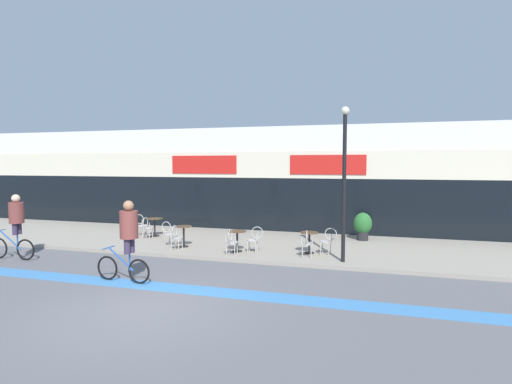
{
  "coord_description": "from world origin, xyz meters",
  "views": [
    {
      "loc": [
        4.69,
        -7.39,
        3.16
      ],
      "look_at": [
        0.78,
        6.17,
        2.16
      ],
      "focal_mm": 28.0,
      "sensor_mm": 36.0,
      "label": 1
    }
  ],
  "objects": [
    {
      "name": "ground_plane",
      "position": [
        0.0,
        0.0,
        0.0
      ],
      "size": [
        120.0,
        120.0,
        0.0
      ],
      "primitive_type": "plane",
      "color": "#5B5B60"
    },
    {
      "name": "sidewalk_slab",
      "position": [
        0.0,
        7.25,
        0.06
      ],
      "size": [
        40.0,
        5.5,
        0.12
      ],
      "primitive_type": "cube",
      "color": "gray",
      "rests_on": "ground"
    },
    {
      "name": "storefront_facade",
      "position": [
        0.0,
        11.96,
        2.41
      ],
      "size": [
        40.0,
        4.06,
        4.83
      ],
      "color": "silver",
      "rests_on": "ground"
    },
    {
      "name": "bike_lane_stripe",
      "position": [
        0.0,
        1.59,
        0.0
      ],
      "size": [
        36.0,
        0.7,
        0.01
      ],
      "primitive_type": "cube",
      "color": "#3D7AB7",
      "rests_on": "ground"
    },
    {
      "name": "bistro_table_0",
      "position": [
        -3.99,
        7.34,
        0.66
      ],
      "size": [
        0.68,
        0.68,
        0.76
      ],
      "color": "black",
      "rests_on": "sidewalk_slab"
    },
    {
      "name": "bistro_table_1",
      "position": [
        -1.86,
        5.75,
        0.65
      ],
      "size": [
        0.6,
        0.6,
        0.76
      ],
      "color": "black",
      "rests_on": "sidewalk_slab"
    },
    {
      "name": "bistro_table_2",
      "position": [
        0.28,
        5.55,
        0.63
      ],
      "size": [
        0.64,
        0.64,
        0.72
      ],
      "color": "black",
      "rests_on": "sidewalk_slab"
    },
    {
      "name": "bistro_table_3",
      "position": [
        2.72,
        5.98,
        0.63
      ],
      "size": [
        0.61,
        0.61,
        0.72
      ],
      "color": "black",
      "rests_on": "sidewalk_slab"
    },
    {
      "name": "cafe_chair_0_near",
      "position": [
        -3.98,
        6.72,
        0.64
      ],
      "size": [
        0.43,
        0.59,
        0.9
      ],
      "rotation": [
        0.0,
        0.0,
        1.65
      ],
      "color": "#B7B2AD",
      "rests_on": "sidewalk_slab"
    },
    {
      "name": "cafe_chair_0_side",
      "position": [
        -4.61,
        7.35,
        0.64
      ],
      "size": [
        0.59,
        0.43,
        0.9
      ],
      "rotation": [
        0.0,
        0.0,
        -0.07
      ],
      "color": "#B7B2AD",
      "rests_on": "sidewalk_slab"
    },
    {
      "name": "cafe_chair_1_near",
      "position": [
        -1.86,
        5.13,
        0.64
      ],
      "size": [
        0.41,
        0.58,
        0.9
      ],
      "rotation": [
        0.0,
        0.0,
        1.59
      ],
      "color": "#B7B2AD",
      "rests_on": "sidewalk_slab"
    },
    {
      "name": "cafe_chair_1_side",
      "position": [
        -2.48,
        5.76,
        0.64
      ],
      "size": [
        0.6,
        0.45,
        0.9
      ],
      "rotation": [
        0.0,
        0.0,
        -0.13
      ],
      "color": "#B7B2AD",
      "rests_on": "sidewalk_slab"
    },
    {
      "name": "cafe_chair_2_near",
      "position": [
        0.28,
        4.92,
        0.64
      ],
      "size": [
        0.42,
        0.58,
        0.9
      ],
      "rotation": [
        0.0,
        0.0,
        1.61
      ],
      "color": "#B7B2AD",
      "rests_on": "sidewalk_slab"
    },
    {
      "name": "cafe_chair_2_side",
      "position": [
        0.9,
        5.55,
        0.64
      ],
      "size": [
        0.59,
        0.44,
        0.9
      ],
      "rotation": [
        0.0,
        0.0,
        3.25
      ],
      "color": "#B7B2AD",
      "rests_on": "sidewalk_slab"
    },
    {
      "name": "cafe_chair_3_near",
      "position": [
        2.73,
        5.35,
        0.64
      ],
      "size": [
        0.45,
        0.6,
        0.9
      ],
      "rotation": [
        0.0,
        0.0,
        1.71
      ],
      "color": "#B7B2AD",
      "rests_on": "sidewalk_slab"
    },
    {
      "name": "cafe_chair_3_side",
      "position": [
        3.35,
        5.97,
        0.64
      ],
      "size": [
        0.59,
        0.44,
        0.9
      ],
      "rotation": [
        0.0,
        0.0,
        3.04
      ],
      "color": "#B7B2AD",
      "rests_on": "sidewalk_slab"
    },
    {
      "name": "planter_pot",
      "position": [
        4.42,
        8.89,
        0.72
      ],
      "size": [
        0.72,
        0.72,
        1.1
      ],
      "color": "#232326",
      "rests_on": "sidewalk_slab"
    },
    {
      "name": "lamp_post",
      "position": [
        3.9,
        5.08,
        2.9
      ],
      "size": [
        0.26,
        0.26,
        4.77
      ],
      "color": "black",
      "rests_on": "sidewalk_slab"
    },
    {
      "name": "cyclist_0",
      "position": [
        -6.51,
        2.88,
        1.25
      ],
      "size": [
        1.78,
        0.49,
        2.16
      ],
      "rotation": [
        0.0,
        0.0,
        3.17
      ],
      "color": "black",
      "rests_on": "ground"
    },
    {
      "name": "cyclist_1",
      "position": [
        -1.46,
        1.69,
        1.32
      ],
      "size": [
        1.69,
        0.54,
        2.2
      ],
      "rotation": [
        0.0,
        0.0,
        3.07
      ],
      "color": "black",
      "rests_on": "ground"
    }
  ]
}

